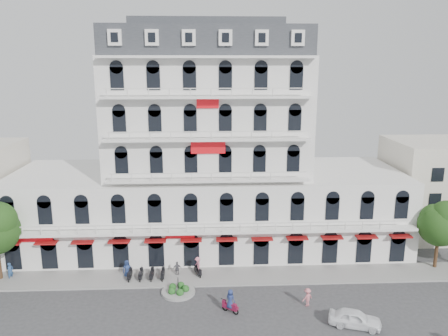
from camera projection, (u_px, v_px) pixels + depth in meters
ground at (211, 330)px, 35.68m from camera, size 120.00×120.00×0.00m
sidewalk at (209, 277)px, 44.41m from camera, size 53.00×4.00×0.16m
main_building at (208, 163)px, 50.88m from camera, size 45.00×15.00×25.80m
flank_building_east at (445, 188)px, 55.09m from camera, size 14.00×10.00×12.00m
traffic_island at (178, 291)px, 41.32m from camera, size 3.20×3.20×1.60m
parked_scooter_row at (147, 280)px, 43.95m from camera, size 4.40×1.80×1.10m
tree_east_inner at (440, 222)px, 45.26m from camera, size 4.40×4.37×7.57m
parked_car at (355, 318)px, 35.98m from camera, size 4.55×2.95×1.44m
rider_east at (230, 301)px, 37.88m from camera, size 1.44×1.17×2.21m
rider_center at (198, 266)px, 44.45m from camera, size 0.94×1.64×2.12m
pedestrian_left at (127, 269)px, 44.33m from camera, size 1.06×0.94×1.82m
pedestrian_mid at (177, 269)px, 44.59m from camera, size 0.94×0.45×1.56m
pedestrian_right at (307, 297)px, 39.02m from camera, size 1.26×1.10×1.70m
pedestrian_far at (10, 271)px, 43.80m from camera, size 0.68×0.78×1.81m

